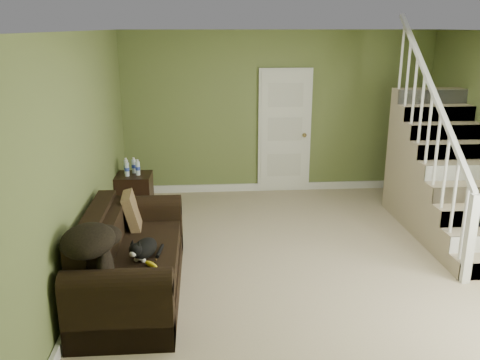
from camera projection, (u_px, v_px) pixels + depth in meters
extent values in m
cube|color=tan|center=(310.00, 261.00, 5.97)|extent=(5.00, 5.50, 0.01)
cube|color=white|center=(321.00, 31.00, 5.21)|extent=(5.00, 5.50, 0.01)
cube|color=olive|center=(279.00, 113.00, 8.21)|extent=(5.00, 0.04, 2.60)
cube|color=olive|center=(417.00, 267.00, 2.96)|extent=(5.00, 0.04, 2.60)
cube|color=olive|center=(84.00, 158.00, 5.41)|extent=(0.04, 5.50, 2.60)
cube|color=white|center=(277.00, 187.00, 8.54)|extent=(5.00, 0.04, 0.12)
cube|color=white|center=(97.00, 264.00, 5.77)|extent=(0.04, 5.50, 0.12)
cube|color=white|center=(285.00, 131.00, 8.27)|extent=(0.86, 0.05, 2.02)
cube|color=white|center=(285.00, 132.00, 8.25)|extent=(0.78, 0.04, 1.96)
sphere|color=olive|center=(305.00, 135.00, 8.25)|extent=(0.07, 0.07, 0.07)
cylinder|color=white|center=(464.00, 220.00, 5.44)|extent=(0.04, 0.04, 0.90)
cylinder|color=white|center=(454.00, 195.00, 5.64)|extent=(0.04, 0.04, 0.90)
cube|color=tan|center=(474.00, 230.00, 6.09)|extent=(1.00, 0.27, 0.60)
cylinder|color=white|center=(445.00, 171.00, 5.84)|extent=(0.04, 0.04, 0.90)
cube|color=tan|center=(464.00, 214.00, 6.32)|extent=(1.00, 0.27, 0.80)
cylinder|color=white|center=(437.00, 149.00, 6.04)|extent=(0.04, 0.04, 0.90)
cube|color=tan|center=(455.00, 200.00, 6.55)|extent=(1.00, 0.27, 1.00)
cylinder|color=white|center=(429.00, 128.00, 6.24)|extent=(0.04, 0.04, 0.90)
cube|color=tan|center=(446.00, 186.00, 6.78)|extent=(1.00, 0.27, 1.20)
cylinder|color=white|center=(422.00, 108.00, 6.44)|extent=(0.04, 0.04, 0.90)
cube|color=tan|center=(438.00, 173.00, 7.01)|extent=(1.00, 0.27, 1.40)
cylinder|color=white|center=(415.00, 90.00, 6.64)|extent=(0.04, 0.04, 0.90)
cube|color=tan|center=(430.00, 161.00, 7.24)|extent=(1.00, 0.27, 1.60)
cylinder|color=white|center=(408.00, 72.00, 6.84)|extent=(0.04, 0.04, 0.90)
cube|color=tan|center=(423.00, 150.00, 7.46)|extent=(1.00, 0.27, 1.80)
cylinder|color=white|center=(402.00, 56.00, 7.04)|extent=(0.04, 0.04, 0.90)
cube|color=white|center=(470.00, 239.00, 5.34)|extent=(0.09, 0.09, 1.00)
cube|color=white|center=(433.00, 91.00, 6.11)|extent=(0.06, 2.46, 1.84)
cube|color=black|center=(134.00, 281.00, 5.25)|extent=(0.93, 2.15, 0.24)
cube|color=black|center=(143.00, 260.00, 5.19)|extent=(0.70, 1.62, 0.21)
cube|color=black|center=(119.00, 316.00, 4.29)|extent=(0.93, 0.24, 0.61)
cube|color=black|center=(143.00, 229.00, 6.11)|extent=(0.93, 0.24, 0.61)
cylinder|color=black|center=(117.00, 283.00, 4.20)|extent=(0.93, 0.24, 0.24)
cylinder|color=black|center=(142.00, 206.00, 6.02)|extent=(0.93, 0.24, 0.24)
cube|color=black|center=(95.00, 245.00, 5.10)|extent=(0.20, 1.66, 0.62)
cube|color=black|center=(110.00, 237.00, 5.09)|extent=(0.14, 1.60, 0.34)
cube|color=black|center=(135.00, 194.00, 7.40)|extent=(0.51, 0.51, 0.60)
cylinder|color=white|center=(127.00, 169.00, 7.22)|extent=(0.06, 0.06, 0.20)
cylinder|color=blue|center=(127.00, 169.00, 7.22)|extent=(0.07, 0.07, 0.05)
cylinder|color=white|center=(126.00, 161.00, 7.19)|extent=(0.03, 0.03, 0.03)
cylinder|color=white|center=(138.00, 168.00, 7.27)|extent=(0.06, 0.06, 0.20)
cylinder|color=blue|center=(138.00, 168.00, 7.27)|extent=(0.07, 0.07, 0.05)
cylinder|color=white|center=(137.00, 161.00, 7.23)|extent=(0.03, 0.03, 0.03)
cylinder|color=white|center=(134.00, 166.00, 7.38)|extent=(0.06, 0.06, 0.20)
cylinder|color=blue|center=(134.00, 166.00, 7.38)|extent=(0.07, 0.07, 0.05)
cylinder|color=white|center=(133.00, 159.00, 7.34)|extent=(0.03, 0.03, 0.03)
cylinder|color=white|center=(126.00, 167.00, 7.35)|extent=(0.06, 0.06, 0.20)
cylinder|color=blue|center=(126.00, 167.00, 7.35)|extent=(0.07, 0.07, 0.05)
cylinder|color=white|center=(126.00, 159.00, 7.32)|extent=(0.03, 0.03, 0.03)
ellipsoid|color=black|center=(145.00, 248.00, 4.99)|extent=(0.31, 0.40, 0.19)
ellipsoid|color=white|center=(144.00, 255.00, 4.92)|extent=(0.16, 0.18, 0.10)
sphere|color=black|center=(143.00, 250.00, 4.80)|extent=(0.17, 0.17, 0.13)
ellipsoid|color=white|center=(142.00, 254.00, 4.75)|extent=(0.08, 0.07, 0.06)
cone|color=black|center=(138.00, 243.00, 4.79)|extent=(0.06, 0.06, 0.06)
cone|color=black|center=(146.00, 243.00, 4.79)|extent=(0.06, 0.06, 0.06)
cylinder|color=black|center=(156.00, 249.00, 5.14)|extent=(0.07, 0.27, 0.04)
ellipsoid|color=yellow|center=(151.00, 264.00, 4.80)|extent=(0.16, 0.16, 0.05)
cube|color=#533121|center=(132.00, 211.00, 5.73)|extent=(0.23, 0.43, 0.43)
ellipsoid|color=black|center=(88.00, 240.00, 4.37)|extent=(0.48, 0.62, 0.25)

